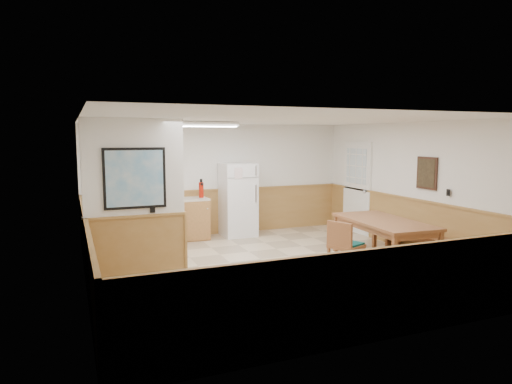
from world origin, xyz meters
name	(u,v)px	position (x,y,z in m)	size (l,w,h in m)	color
ground	(274,268)	(0.00, 0.00, 0.00)	(6.00, 6.00, 0.00)	#CDB493
ceiling	(274,119)	(0.00, 0.00, 2.50)	(6.00, 6.00, 0.02)	white
back_wall	(219,179)	(0.00, 3.00, 1.25)	(6.00, 0.02, 2.50)	white
right_wall	(416,187)	(3.00, 0.00, 1.25)	(0.02, 6.00, 2.50)	white
left_wall	(83,205)	(-3.00, 0.00, 1.25)	(0.02, 6.00, 2.50)	white
wainscot_back	(220,212)	(0.00, 2.98, 0.50)	(6.00, 0.04, 1.00)	#AE8245
wainscot_right	(414,226)	(2.98, 0.00, 0.50)	(0.04, 6.00, 1.00)	#AE8245
wainscot_left	(87,256)	(-2.98, 0.00, 0.50)	(0.04, 6.00, 1.00)	#AE8245
partition_wall	(135,202)	(-2.25, 0.19, 1.23)	(1.50, 0.20, 2.50)	white
kitchen_counter	(170,220)	(-1.21, 2.68, 0.46)	(2.20, 0.61, 1.00)	#B1733F
exterior_door	(357,188)	(2.96, 1.90, 1.05)	(0.07, 1.02, 2.15)	white
kitchen_window	(124,169)	(-2.10, 2.98, 1.55)	(0.80, 0.04, 1.00)	white
wall_painting	(427,173)	(2.97, -0.30, 1.55)	(0.04, 0.50, 0.60)	#382116
fluorescent_fixture	(205,124)	(-0.80, 1.30, 2.45)	(1.20, 0.30, 0.09)	white
refrigerator	(238,200)	(0.31, 2.63, 0.82)	(0.72, 0.72, 1.64)	white
dining_table	(384,225)	(1.97, -0.38, 0.66)	(1.11, 2.04, 0.75)	brown
dining_bench	(423,239)	(2.79, -0.46, 0.35)	(0.40, 1.70, 0.45)	brown
dining_chair	(343,243)	(0.95, -0.65, 0.49)	(0.77, 0.65, 0.85)	brown
fire_extinguisher	(201,189)	(-0.52, 2.67, 1.08)	(0.11, 0.11, 0.41)	#AC1809
soap_bottle	(114,197)	(-2.34, 2.73, 1.00)	(0.06, 0.06, 0.20)	#167D2E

